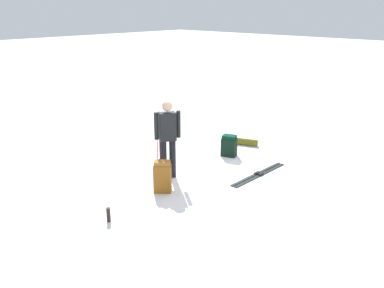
# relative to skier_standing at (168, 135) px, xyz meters

# --- Properties ---
(ground_plane) EXTENTS (80.00, 80.00, 0.00)m
(ground_plane) POSITION_rel_skier_standing_xyz_m (-0.49, 0.24, -0.95)
(ground_plane) COLOR white
(skier_standing) EXTENTS (0.51, 0.36, 1.70)m
(skier_standing) POSITION_rel_skier_standing_xyz_m (0.00, 0.00, 0.00)
(skier_standing) COLOR black
(skier_standing) RESTS_ON ground_plane
(ski_pair_near) EXTENTS (1.81, 0.18, 0.05)m
(ski_pair_near) POSITION_rel_skier_standing_xyz_m (-1.46, 1.36, -0.94)
(ski_pair_near) COLOR black
(ski_pair_near) RESTS_ON ground_plane
(backpack_large_dark) EXTENTS (0.40, 0.41, 0.65)m
(backpack_large_dark) POSITION_rel_skier_standing_xyz_m (0.58, 0.44, -0.64)
(backpack_large_dark) COLOR brown
(backpack_large_dark) RESTS_ON ground_plane
(backpack_bright) EXTENTS (0.37, 0.42, 0.53)m
(backpack_bright) POSITION_rel_skier_standing_xyz_m (-1.96, 0.12, -0.69)
(backpack_bright) COLOR black
(backpack_bright) RESTS_ON ground_plane
(ski_poles_planted_near) EXTENTS (0.17, 0.10, 1.24)m
(ski_poles_planted_near) POSITION_rel_skier_standing_xyz_m (-0.46, -0.81, -0.26)
(ski_poles_planted_near) COLOR maroon
(ski_poles_planted_near) RESTS_ON ground_plane
(sleeping_mat_rolled) EXTENTS (0.36, 0.58, 0.18)m
(sleeping_mat_rolled) POSITION_rel_skier_standing_xyz_m (-2.94, -0.04, -0.86)
(sleeping_mat_rolled) COLOR brown
(sleeping_mat_rolled) RESTS_ON ground_plane
(thermos_bottle) EXTENTS (0.07, 0.07, 0.26)m
(thermos_bottle) POSITION_rel_skier_standing_xyz_m (2.05, 0.66, -0.82)
(thermos_bottle) COLOR black
(thermos_bottle) RESTS_ON ground_plane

